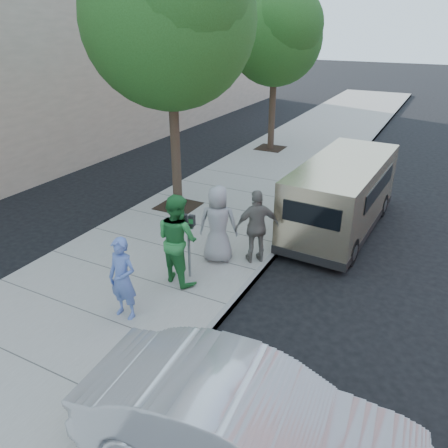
{
  "coord_description": "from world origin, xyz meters",
  "views": [
    {
      "loc": [
        4.73,
        -8.03,
        5.39
      ],
      "look_at": [
        0.51,
        0.09,
        1.1
      ],
      "focal_mm": 35.0,
      "sensor_mm": 36.0,
      "label": 1
    }
  ],
  "objects": [
    {
      "name": "ground",
      "position": [
        0.0,
        0.0,
        0.0
      ],
      "size": [
        120.0,
        120.0,
        0.0
      ],
      "primitive_type": "plane",
      "color": "black",
      "rests_on": "ground"
    },
    {
      "name": "sidewalk",
      "position": [
        -1.0,
        0.0,
        0.07
      ],
      "size": [
        5.0,
        60.0,
        0.15
      ],
      "primitive_type": "cube",
      "color": "gray",
      "rests_on": "ground"
    },
    {
      "name": "curb_face",
      "position": [
        1.44,
        0.0,
        0.07
      ],
      "size": [
        0.12,
        60.0,
        0.16
      ],
      "primitive_type": "cube",
      "color": "gray",
      "rests_on": "ground"
    },
    {
      "name": "tree_near",
      "position": [
        -2.25,
        2.4,
        5.55
      ],
      "size": [
        4.62,
        4.6,
        7.53
      ],
      "color": "black",
      "rests_on": "sidewalk"
    },
    {
      "name": "tree_far",
      "position": [
        -2.25,
        10.0,
        4.88
      ],
      "size": [
        3.92,
        3.8,
        6.49
      ],
      "color": "black",
      "rests_on": "sidewalk"
    },
    {
      "name": "parking_meter",
      "position": [
        0.17,
        -0.92,
        1.24
      ],
      "size": [
        0.32,
        0.15,
        1.51
      ],
      "rotation": [
        0.0,
        0.0,
        0.15
      ],
      "color": "gray",
      "rests_on": "sidewalk"
    },
    {
      "name": "van",
      "position": [
        2.46,
        3.38,
        1.06
      ],
      "size": [
        2.06,
        5.5,
        2.01
      ],
      "rotation": [
        0.0,
        0.0,
        -0.05
      ],
      "color": "beige",
      "rests_on": "ground"
    },
    {
      "name": "sedan",
      "position": [
        3.2,
        -4.46,
        0.74
      ],
      "size": [
        4.6,
        1.91,
        1.48
      ],
      "primitive_type": "imported",
      "rotation": [
        0.0,
        0.0,
        1.65
      ],
      "color": "silver",
      "rests_on": "ground"
    },
    {
      "name": "person_officer",
      "position": [
        -0.18,
        -2.72,
        0.98
      ],
      "size": [
        0.61,
        0.41,
        1.66
      ],
      "primitive_type": "imported",
      "rotation": [
        0.0,
        0.0,
        -0.02
      ],
      "color": "#5771BA",
      "rests_on": "sidewalk"
    },
    {
      "name": "person_green_shirt",
      "position": [
        0.03,
        -1.15,
        1.16
      ],
      "size": [
        1.16,
        1.01,
        2.01
      ],
      "primitive_type": "imported",
      "rotation": [
        0.0,
        0.0,
        2.85
      ],
      "color": "#2A813A",
      "rests_on": "sidewalk"
    },
    {
      "name": "person_gray_shirt",
      "position": [
        0.37,
        0.04,
        1.09
      ],
      "size": [
        1.07,
        0.88,
        1.87
      ],
      "primitive_type": "imported",
      "rotation": [
        0.0,
        0.0,
        3.51
      ],
      "color": "gray",
      "rests_on": "sidewalk"
    },
    {
      "name": "person_striped_polo",
      "position": [
        1.2,
        0.41,
        1.04
      ],
      "size": [
        1.09,
        1.0,
        1.79
      ],
      "primitive_type": "imported",
      "rotation": [
        0.0,
        0.0,
        3.82
      ],
      "color": "slate",
      "rests_on": "sidewalk"
    }
  ]
}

